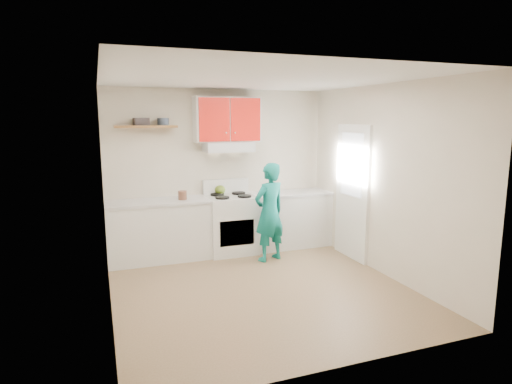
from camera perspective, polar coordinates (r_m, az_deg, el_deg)
name	(u,v)px	position (r m, az deg, el deg)	size (l,w,h in m)	color
floor	(260,288)	(5.63, 0.52, -12.60)	(3.80, 3.80, 0.00)	brown
ceiling	(260,79)	(5.23, 0.56, 14.76)	(3.60, 3.80, 0.04)	white
back_wall	(219,170)	(7.07, -4.94, 2.86)	(3.60, 0.04, 2.60)	beige
front_wall	(342,222)	(3.60, 11.37, -3.96)	(3.60, 0.04, 2.60)	beige
left_wall	(105,197)	(4.94, -19.36, -0.62)	(0.04, 3.80, 2.60)	beige
right_wall	(383,181)	(6.15, 16.43, 1.47)	(0.04, 3.80, 2.60)	beige
door	(352,192)	(6.74, 12.62, -0.04)	(0.05, 0.85, 2.05)	white
door_glass	(352,165)	(6.67, 12.56, 3.55)	(0.01, 0.55, 0.95)	white
counter_left	(159,231)	(6.74, -12.74, -5.05)	(1.52, 0.60, 0.90)	silver
counter_right	(289,219)	(7.33, 4.43, -3.65)	(1.32, 0.60, 0.90)	silver
stove	(231,224)	(6.94, -3.33, -4.30)	(0.76, 0.65, 0.92)	white
range_hood	(228,147)	(6.85, -3.69, 5.97)	(0.76, 0.44, 0.15)	silver
upper_cabinets	(227,120)	(6.89, -3.86, 9.53)	(1.02, 0.33, 0.70)	red
shelf	(146,127)	(6.66, -14.37, 8.39)	(0.90, 0.30, 0.04)	brown
books	(141,122)	(6.69, -14.95, 8.99)	(0.21, 0.15, 0.11)	#362F32
tin	(163,122)	(6.68, -12.18, 9.09)	(0.18, 0.18, 0.11)	#333D4C
kettle	(220,190)	(7.02, -4.78, 0.29)	(0.18, 0.18, 0.15)	olive
crock	(182,196)	(6.63, -9.70, -0.51)	(0.13, 0.13, 0.16)	brown
cutting_board	(279,194)	(7.13, 3.11, -0.24)	(0.26, 0.19, 0.02)	olive
silicone_mat	(316,192)	(7.35, 7.91, -0.06)	(0.28, 0.23, 0.01)	red
person	(269,212)	(6.49, 1.79, -2.68)	(0.55, 0.36, 1.49)	#0B6961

